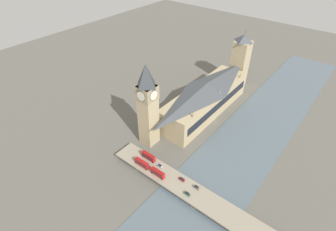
{
  "coord_description": "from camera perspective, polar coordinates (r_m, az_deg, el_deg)",
  "views": [
    {
      "loc": [
        -76.98,
        160.99,
        138.96
      ],
      "look_at": [
        21.28,
        38.21,
        20.19
      ],
      "focal_mm": 28.0,
      "sensor_mm": 36.0,
      "label": 1
    }
  ],
  "objects": [
    {
      "name": "ground_plane",
      "position": [
        226.17,
        10.32,
        -1.56
      ],
      "size": [
        600.0,
        600.0,
        0.0
      ],
      "primitive_type": "plane",
      "color": "#605E56"
    },
    {
      "name": "river_water",
      "position": [
        217.43,
        17.42,
        -4.69
      ],
      "size": [
        50.51,
        360.0,
        0.3
      ],
      "primitive_type": "cube",
      "color": "slate",
      "rests_on": "ground_plane"
    },
    {
      "name": "parliament_hall",
      "position": [
        229.68,
        8.21,
        3.83
      ],
      "size": [
        27.1,
        100.5,
        29.2
      ],
      "color": "tan",
      "rests_on": "ground_plane"
    },
    {
      "name": "clock_tower",
      "position": [
        184.06,
        -4.46,
        2.51
      ],
      "size": [
        12.5,
        12.5,
        65.52
      ],
      "color": "tan",
      "rests_on": "ground_plane"
    },
    {
      "name": "victoria_tower",
      "position": [
        272.91,
        15.41,
        11.37
      ],
      "size": [
        14.43,
        14.43,
        56.91
      ],
      "color": "tan",
      "rests_on": "ground_plane"
    },
    {
      "name": "road_bridge",
      "position": [
        167.88,
        6.84,
        -17.25
      ],
      "size": [
        133.02,
        15.5,
        4.15
      ],
      "color": "gray",
      "rests_on": "ground_plane"
    },
    {
      "name": "double_decker_bus_lead",
      "position": [
        174.27,
        -2.26,
        -12.35
      ],
      "size": [
        10.53,
        2.55,
        4.6
      ],
      "color": "red",
      "rests_on": "road_bridge"
    },
    {
      "name": "double_decker_bus_mid",
      "position": [
        184.46,
        -4.26,
        -8.85
      ],
      "size": [
        11.3,
        2.54,
        4.77
      ],
      "color": "red",
      "rests_on": "road_bridge"
    },
    {
      "name": "double_decker_bus_rear",
      "position": [
        180.55,
        -5.69,
        -10.29
      ],
      "size": [
        11.43,
        2.6,
        4.62
      ],
      "color": "red",
      "rests_on": "road_bridge"
    },
    {
      "name": "car_northbound_lead",
      "position": [
        180.63,
        -1.82,
        -10.87
      ],
      "size": [
        4.54,
        1.81,
        1.52
      ],
      "color": "silver",
      "rests_on": "road_bridge"
    },
    {
      "name": "car_northbound_mid",
      "position": [
        166.78,
        4.18,
        -16.6
      ],
      "size": [
        4.2,
        1.76,
        1.4
      ],
      "color": "#2D5638",
      "rests_on": "road_bridge"
    },
    {
      "name": "car_northbound_tail",
      "position": [
        170.17,
        6.18,
        -15.24
      ],
      "size": [
        4.54,
        1.83,
        1.46
      ],
      "color": "slate",
      "rests_on": "road_bridge"
    },
    {
      "name": "car_southbound_lead",
      "position": [
        173.35,
        3.02,
        -13.69
      ],
      "size": [
        4.25,
        1.93,
        1.44
      ],
      "color": "maroon",
      "rests_on": "road_bridge"
    }
  ]
}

